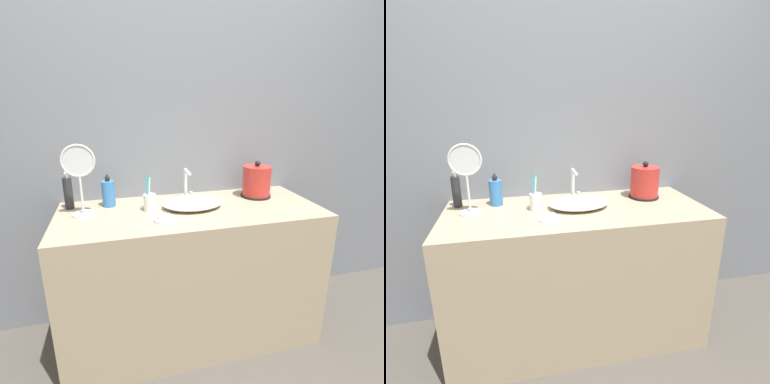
{
  "view_description": "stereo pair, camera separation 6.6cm",
  "coord_description": "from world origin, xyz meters",
  "views": [
    {
      "loc": [
        -0.4,
        -1.24,
        1.43
      ],
      "look_at": [
        0.0,
        0.3,
        0.94
      ],
      "focal_mm": 28.0,
      "sensor_mm": 36.0,
      "label": 1
    },
    {
      "loc": [
        -0.33,
        -1.26,
        1.43
      ],
      "look_at": [
        0.0,
        0.3,
        0.94
      ],
      "focal_mm": 28.0,
      "sensor_mm": 36.0,
      "label": 2
    }
  ],
  "objects": [
    {
      "name": "toothbrush_cup",
      "position": [
        -0.23,
        0.33,
        0.89
      ],
      "size": [
        0.07,
        0.07,
        0.21
      ],
      "color": "silver",
      "rests_on": "vanity_counter"
    },
    {
      "name": "sink_basin",
      "position": [
        0.01,
        0.33,
        0.86
      ],
      "size": [
        0.35,
        0.25,
        0.06
      ],
      "color": "white",
      "rests_on": "vanity_counter"
    },
    {
      "name": "shampoo_bottle",
      "position": [
        -0.45,
        0.47,
        0.92
      ],
      "size": [
        0.07,
        0.07,
        0.19
      ],
      "color": "#3370B7",
      "rests_on": "vanity_counter"
    },
    {
      "name": "ground_plane",
      "position": [
        0.0,
        0.0,
        0.0
      ],
      "size": [
        12.0,
        12.0,
        0.0
      ],
      "primitive_type": "plane",
      "color": "#47423D"
    },
    {
      "name": "faucet",
      "position": [
        0.02,
        0.48,
        0.94
      ],
      "size": [
        0.06,
        0.13,
        0.19
      ],
      "color": "silver",
      "rests_on": "vanity_counter"
    },
    {
      "name": "vanity_mirror",
      "position": [
        -0.58,
        0.36,
        1.05
      ],
      "size": [
        0.17,
        0.12,
        0.38
      ],
      "color": "silver",
      "rests_on": "vanity_counter"
    },
    {
      "name": "vanity_counter",
      "position": [
        0.0,
        0.3,
        0.42
      ],
      "size": [
        1.48,
        0.6,
        0.84
      ],
      "color": "gray",
      "rests_on": "ground_plane"
    },
    {
      "name": "electric_kettle",
      "position": [
        0.46,
        0.42,
        0.93
      ],
      "size": [
        0.19,
        0.19,
        0.23
      ],
      "color": "black",
      "rests_on": "vanity_counter"
    },
    {
      "name": "wall_back",
      "position": [
        0.0,
        0.62,
        1.3
      ],
      "size": [
        6.0,
        0.04,
        2.6
      ],
      "color": "slate",
      "rests_on": "ground_plane"
    },
    {
      "name": "lotion_bottle",
      "position": [
        -0.67,
        0.48,
        0.93
      ],
      "size": [
        0.05,
        0.05,
        0.22
      ],
      "color": "#28282D",
      "rests_on": "vanity_counter"
    },
    {
      "name": "soap_dish",
      "position": [
        -0.18,
        0.17,
        0.85
      ],
      "size": [
        0.11,
        0.11,
        0.03
      ],
      "color": "white",
      "rests_on": "vanity_counter"
    }
  ]
}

